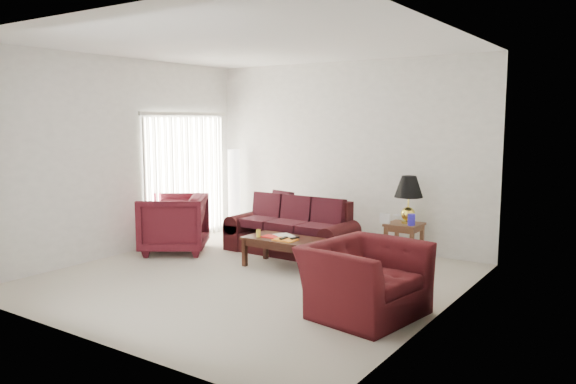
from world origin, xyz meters
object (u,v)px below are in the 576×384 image
object	(u,v)px
sofa	(290,227)
end_table	(404,241)
floor_lamp	(234,191)
armchair_right	(365,280)
coffee_table	(287,253)
armchair_left	(174,223)

from	to	relation	value
sofa	end_table	distance (m)	1.73
floor_lamp	armchair_right	distance (m)	4.75
sofa	coffee_table	distance (m)	0.89
floor_lamp	sofa	bearing A→B (deg)	-23.58
armchair_left	coffee_table	size ratio (longest dim) A/B	0.82
sofa	coffee_table	bearing A→B (deg)	-55.38
end_table	armchair_left	xyz separation A→B (m)	(-3.16, -1.61, 0.18)
armchair_right	floor_lamp	bearing A→B (deg)	65.62
floor_lamp	armchair_right	bearing A→B (deg)	-33.55
floor_lamp	armchair_left	bearing A→B (deg)	-83.63
floor_lamp	coffee_table	world-z (taller)	floor_lamp
sofa	armchair_right	bearing A→B (deg)	-36.27
floor_lamp	armchair_left	distance (m)	1.75
end_table	armchair_left	size ratio (longest dim) A/B	0.54
end_table	coffee_table	distance (m)	1.82
armchair_left	armchair_right	bearing A→B (deg)	41.57
armchair_right	coffee_table	distance (m)	2.07
coffee_table	end_table	bearing A→B (deg)	30.59
end_table	floor_lamp	distance (m)	3.39
coffee_table	floor_lamp	bearing A→B (deg)	125.24
sofa	coffee_table	xyz separation A→B (m)	(0.44, -0.75, -0.20)
coffee_table	armchair_left	bearing A→B (deg)	165.48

